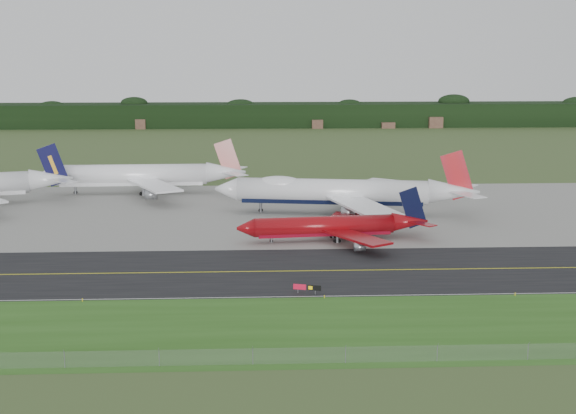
# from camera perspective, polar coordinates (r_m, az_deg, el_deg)

# --- Properties ---
(ground) EXTENTS (600.00, 600.00, 0.00)m
(ground) POSITION_cam_1_polar(r_m,az_deg,el_deg) (151.08, -0.27, -4.17)
(ground) COLOR #364A22
(ground) RESTS_ON ground
(grass_verge) EXTENTS (400.00, 30.00, 0.01)m
(grass_verge) POSITION_cam_1_polar(r_m,az_deg,el_deg) (117.73, 0.43, -8.68)
(grass_verge) COLOR #2A5519
(grass_verge) RESTS_ON ground
(taxiway) EXTENTS (400.00, 32.00, 0.02)m
(taxiway) POSITION_cam_1_polar(r_m,az_deg,el_deg) (147.23, -0.20, -4.58)
(taxiway) COLOR black
(taxiway) RESTS_ON ground
(apron) EXTENTS (400.00, 78.00, 0.01)m
(apron) POSITION_cam_1_polar(r_m,az_deg,el_deg) (200.69, -0.85, -0.31)
(apron) COLOR gray
(apron) RESTS_ON ground
(taxiway_centreline) EXTENTS (400.00, 0.40, 0.00)m
(taxiway_centreline) POSITION_cam_1_polar(r_m,az_deg,el_deg) (147.23, -0.20, -4.57)
(taxiway_centreline) COLOR #CBC713
(taxiway_centreline) RESTS_ON taxiway
(taxiway_edge_line) EXTENTS (400.00, 0.25, 0.00)m
(taxiway_edge_line) POSITION_cam_1_polar(r_m,az_deg,el_deg) (132.39, 0.08, -6.39)
(taxiway_edge_line) COLOR silver
(taxiway_edge_line) RESTS_ON taxiway
(perimeter_fence) EXTENTS (320.00, 0.10, 320.00)m
(perimeter_fence) POSITION_cam_1_polar(r_m,az_deg,el_deg) (105.21, 0.81, -10.52)
(perimeter_fence) COLOR slate
(perimeter_fence) RESTS_ON ground
(horizon_treeline) EXTENTS (700.00, 25.00, 12.00)m
(horizon_treeline) POSITION_cam_1_polar(r_m,az_deg,el_deg) (420.79, -1.78, 6.48)
(horizon_treeline) COLOR black
(horizon_treeline) RESTS_ON ground
(jet_ba_747) EXTENTS (64.81, 53.13, 16.32)m
(jet_ba_747) POSITION_cam_1_polar(r_m,az_deg,el_deg) (196.76, 3.82, 1.08)
(jet_ba_747) COLOR white
(jet_ba_747) RESTS_ON ground
(jet_red_737) EXTENTS (41.44, 33.62, 11.18)m
(jet_red_737) POSITION_cam_1_polar(r_m,az_deg,el_deg) (170.09, 3.35, -1.37)
(jet_red_737) COLOR maroon
(jet_red_737) RESTS_ON ground
(jet_star_tail) EXTENTS (57.96, 48.65, 15.33)m
(jet_star_tail) POSITION_cam_1_polar(r_m,az_deg,el_deg) (228.36, -10.26, 2.22)
(jet_star_tail) COLOR white
(jet_star_tail) RESTS_ON ground
(taxiway_sign) EXTENTS (4.58, 1.43, 1.57)m
(taxiway_sign) POSITION_cam_1_polar(r_m,az_deg,el_deg) (133.65, 1.36, -5.74)
(taxiway_sign) COLOR slate
(taxiway_sign) RESTS_ON ground
(edge_marker_left) EXTENTS (0.16, 0.16, 0.50)m
(edge_marker_left) POSITION_cam_1_polar(r_m,az_deg,el_deg) (134.11, -14.41, -6.43)
(edge_marker_left) COLOR yellow
(edge_marker_left) RESTS_ON ground
(edge_marker_center) EXTENTS (0.16, 0.16, 0.50)m
(edge_marker_center) POSITION_cam_1_polar(r_m,az_deg,el_deg) (131.75, 2.61, -6.39)
(edge_marker_center) COLOR yellow
(edge_marker_center) RESTS_ON ground
(edge_marker_right) EXTENTS (0.16, 0.16, 0.50)m
(edge_marker_right) POSITION_cam_1_polar(r_m,az_deg,el_deg) (138.16, 15.85, -5.98)
(edge_marker_right) COLOR yellow
(edge_marker_right) RESTS_ON ground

